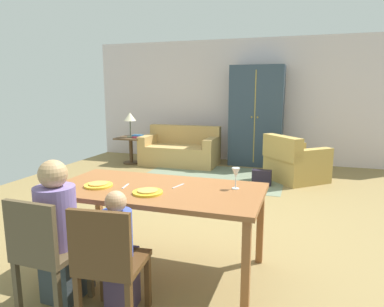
# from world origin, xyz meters

# --- Properties ---
(ground_plane) EXTENTS (7.11, 6.13, 0.02)m
(ground_plane) POSITION_xyz_m (0.00, 0.47, -0.01)
(ground_plane) COLOR olive
(back_wall) EXTENTS (7.11, 0.10, 2.70)m
(back_wall) POSITION_xyz_m (0.00, 3.58, 1.35)
(back_wall) COLOR silver
(back_wall) RESTS_ON ground_plane
(dining_table) EXTENTS (1.84, 0.93, 0.76)m
(dining_table) POSITION_xyz_m (0.11, -1.55, 0.69)
(dining_table) COLOR #93572C
(dining_table) RESTS_ON ground_plane
(plate_near_man) EXTENTS (0.25, 0.25, 0.02)m
(plate_near_man) POSITION_xyz_m (-0.40, -1.67, 0.77)
(plate_near_man) COLOR yellow
(plate_near_man) RESTS_ON dining_table
(pizza_near_man) EXTENTS (0.17, 0.17, 0.01)m
(pizza_near_man) POSITION_xyz_m (-0.40, -1.67, 0.78)
(pizza_near_man) COLOR gold
(pizza_near_man) RESTS_ON plate_near_man
(plate_near_child) EXTENTS (0.25, 0.25, 0.02)m
(plate_near_child) POSITION_xyz_m (0.11, -1.73, 0.77)
(plate_near_child) COLOR yellow
(plate_near_child) RESTS_ON dining_table
(pizza_near_child) EXTENTS (0.17, 0.17, 0.01)m
(pizza_near_child) POSITION_xyz_m (0.11, -1.73, 0.78)
(pizza_near_child) COLOR gold
(pizza_near_child) RESTS_ON plate_near_child
(wine_glass) EXTENTS (0.07, 0.07, 0.19)m
(wine_glass) POSITION_xyz_m (0.77, -1.37, 0.89)
(wine_glass) COLOR silver
(wine_glass) RESTS_ON dining_table
(fork) EXTENTS (0.04, 0.15, 0.01)m
(fork) POSITION_xyz_m (-0.17, -1.60, 0.76)
(fork) COLOR silver
(fork) RESTS_ON dining_table
(knife) EXTENTS (0.06, 0.17, 0.01)m
(knife) POSITION_xyz_m (0.27, -1.45, 0.76)
(knife) COLOR silver
(knife) RESTS_ON dining_table
(dining_chair_man) EXTENTS (0.43, 0.43, 0.87)m
(dining_chair_man) POSITION_xyz_m (-0.40, -2.38, 0.49)
(dining_chair_man) COLOR brown
(dining_chair_man) RESTS_ON ground_plane
(person_man) EXTENTS (0.30, 0.40, 1.11)m
(person_man) POSITION_xyz_m (-0.40, -2.20, 0.51)
(person_man) COLOR #394345
(person_man) RESTS_ON ground_plane
(dining_chair_child) EXTENTS (0.46, 0.46, 0.87)m
(dining_chair_child) POSITION_xyz_m (0.11, -2.38, 0.49)
(dining_chair_child) COLOR #543519
(dining_chair_child) RESTS_ON ground_plane
(person_child) EXTENTS (0.22, 0.30, 0.92)m
(person_child) POSITION_xyz_m (0.10, -2.21, 0.43)
(person_child) COLOR #3F3148
(person_child) RESTS_ON ground_plane
(area_rug) EXTENTS (2.60, 1.80, 0.01)m
(area_rug) POSITION_xyz_m (-0.28, 1.88, 0.00)
(area_rug) COLOR slate
(area_rug) RESTS_ON ground_plane
(couch) EXTENTS (1.62, 0.86, 0.82)m
(couch) POSITION_xyz_m (-1.22, 2.74, 0.30)
(couch) COLOR tan
(couch) RESTS_ON ground_plane
(armchair) EXTENTS (1.21, 1.21, 0.82)m
(armchair) POSITION_xyz_m (1.18, 2.04, 0.32)
(armchair) COLOR tan
(armchair) RESTS_ON ground_plane
(armoire) EXTENTS (1.10, 0.59, 2.10)m
(armoire) POSITION_xyz_m (0.33, 3.19, 1.05)
(armoire) COLOR #2F3F4E
(armoire) RESTS_ON ground_plane
(side_table) EXTENTS (0.56, 0.56, 0.58)m
(side_table) POSITION_xyz_m (-2.29, 2.48, 0.38)
(side_table) COLOR #4D3722
(side_table) RESTS_ON ground_plane
(table_lamp) EXTENTS (0.26, 0.26, 0.54)m
(table_lamp) POSITION_xyz_m (-2.29, 2.48, 1.01)
(table_lamp) COLOR #484E3B
(table_lamp) RESTS_ON side_table
(book_lower) EXTENTS (0.22, 0.16, 0.03)m
(book_lower) POSITION_xyz_m (-2.07, 2.43, 0.59)
(book_lower) COLOR maroon
(book_lower) RESTS_ON side_table
(book_upper) EXTENTS (0.22, 0.16, 0.03)m
(book_upper) POSITION_xyz_m (-2.13, 2.51, 0.62)
(book_upper) COLOR #235889
(book_upper) RESTS_ON book_lower
(handbag) EXTENTS (0.32, 0.16, 0.26)m
(handbag) POSITION_xyz_m (0.67, 1.58, 0.13)
(handbag) COLOR black
(handbag) RESTS_ON ground_plane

